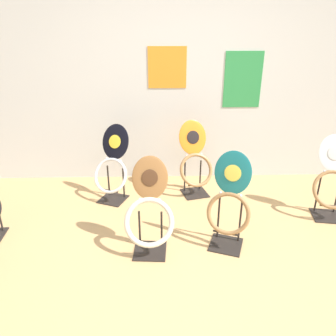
% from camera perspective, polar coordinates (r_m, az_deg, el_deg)
% --- Properties ---
extents(ground_plane, '(14.00, 14.00, 0.00)m').
position_cam_1_polar(ground_plane, '(2.61, 6.46, -21.30)').
color(ground_plane, tan).
extents(wall_back, '(8.00, 0.07, 2.60)m').
position_cam_1_polar(wall_back, '(3.99, 3.22, 15.95)').
color(wall_back, silver).
rests_on(wall_back, ground_plane).
extents(toilet_seat_display_woodgrain, '(0.44, 0.39, 0.83)m').
position_cam_1_polar(toilet_seat_display_woodgrain, '(2.79, -3.26, -7.88)').
color(toilet_seat_display_woodgrain, black).
rests_on(toilet_seat_display_woodgrain, ground_plane).
extents(toilet_seat_display_teal_sax, '(0.41, 0.36, 0.89)m').
position_cam_1_polar(toilet_seat_display_teal_sax, '(2.88, 10.63, -6.46)').
color(toilet_seat_display_teal_sax, black).
rests_on(toilet_seat_display_teal_sax, ground_plane).
extents(toilet_seat_display_white_plain, '(0.43, 0.42, 0.83)m').
position_cam_1_polar(toilet_seat_display_white_plain, '(3.68, 26.76, -2.10)').
color(toilet_seat_display_white_plain, black).
rests_on(toilet_seat_display_white_plain, ground_plane).
extents(toilet_seat_display_orange_sun, '(0.44, 0.42, 0.85)m').
position_cam_1_polar(toilet_seat_display_orange_sun, '(3.76, 4.71, 1.16)').
color(toilet_seat_display_orange_sun, black).
rests_on(toilet_seat_display_orange_sun, ground_plane).
extents(toilet_seat_display_jazz_black, '(0.47, 0.47, 0.84)m').
position_cam_1_polar(toilet_seat_display_jazz_black, '(3.67, -9.66, 0.28)').
color(toilet_seat_display_jazz_black, black).
rests_on(toilet_seat_display_jazz_black, ground_plane).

